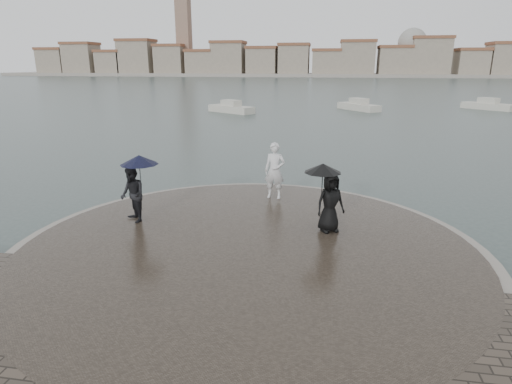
# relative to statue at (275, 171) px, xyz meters

# --- Properties ---
(ground) EXTENTS (400.00, 400.00, 0.00)m
(ground) POSITION_rel_statue_xyz_m (-0.16, -7.79, -1.35)
(ground) COLOR #2B3835
(ground) RESTS_ON ground
(kerb_ring) EXTENTS (12.50, 12.50, 0.32)m
(kerb_ring) POSITION_rel_statue_xyz_m (-0.16, -4.29, -1.19)
(kerb_ring) COLOR gray
(kerb_ring) RESTS_ON ground
(quay_tip) EXTENTS (11.90, 11.90, 0.36)m
(quay_tip) POSITION_rel_statue_xyz_m (-0.16, -4.29, -1.17)
(quay_tip) COLOR #2D261E
(quay_tip) RESTS_ON ground
(statue) EXTENTS (0.76, 0.53, 1.98)m
(statue) POSITION_rel_statue_xyz_m (0.00, 0.00, 0.00)
(statue) COLOR silver
(statue) RESTS_ON quay_tip
(visitor_left) EXTENTS (1.33, 1.18, 2.04)m
(visitor_left) POSITION_rel_statue_xyz_m (-3.82, -3.05, 0.16)
(visitor_left) COLOR black
(visitor_left) RESTS_ON quay_tip
(visitor_right) EXTENTS (1.27, 1.06, 1.95)m
(visitor_right) POSITION_rel_statue_xyz_m (1.87, -2.85, 0.12)
(visitor_right) COLOR black
(visitor_right) RESTS_ON quay_tip
(far_skyline) EXTENTS (260.00, 20.00, 37.00)m
(far_skyline) POSITION_rel_statue_xyz_m (-6.45, 152.92, 4.26)
(far_skyline) COLOR gray
(far_skyline) RESTS_ON ground
(boats) EXTENTS (32.78, 12.53, 1.50)m
(boats) POSITION_rel_statue_xyz_m (5.26, 33.88, -0.97)
(boats) COLOR #BCB8A9
(boats) RESTS_ON ground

